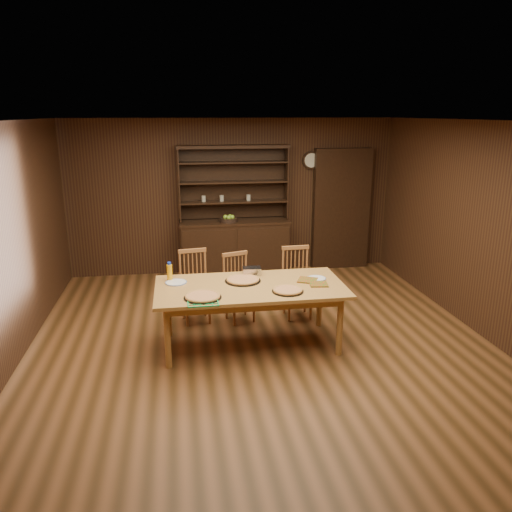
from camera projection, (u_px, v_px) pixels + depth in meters
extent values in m
plane|color=brown|center=(262.00, 344.00, 5.99)|extent=(6.00, 6.00, 0.00)
plane|color=white|center=(263.00, 121.00, 5.27)|extent=(6.00, 6.00, 0.00)
plane|color=#3D2613|center=(232.00, 197.00, 8.48)|extent=(5.50, 0.00, 5.50)
plane|color=#3D2613|center=(353.00, 370.00, 2.79)|extent=(5.50, 0.00, 5.50)
plane|color=#3D2613|center=(4.00, 250.00, 5.22)|extent=(0.00, 6.00, 6.00)
plane|color=#3D2613|center=(485.00, 231.00, 6.05)|extent=(0.00, 6.00, 6.00)
cube|color=black|center=(235.00, 249.00, 8.47)|extent=(1.80, 0.50, 0.90)
cube|color=black|center=(235.00, 222.00, 8.34)|extent=(1.84, 0.52, 0.04)
cube|color=black|center=(233.00, 182.00, 8.38)|extent=(1.80, 0.02, 1.20)
cube|color=black|center=(179.00, 185.00, 8.10)|extent=(0.02, 0.32, 1.20)
cube|color=black|center=(286.00, 182.00, 8.37)|extent=(0.02, 0.32, 1.20)
cube|color=black|center=(233.00, 147.00, 8.07)|extent=(1.84, 0.34, 0.05)
cylinder|color=#9E9A85|center=(204.00, 199.00, 8.23)|extent=(0.07, 0.07, 0.10)
cylinder|color=#9E9A85|center=(222.00, 198.00, 8.27)|extent=(0.07, 0.07, 0.10)
cube|color=black|center=(341.00, 209.00, 8.74)|extent=(1.00, 0.18, 2.10)
cylinder|color=black|center=(311.00, 160.00, 8.48)|extent=(0.30, 0.04, 0.30)
cylinder|color=beige|center=(312.00, 160.00, 8.45)|extent=(0.24, 0.01, 0.24)
cube|color=#B47C3E|center=(250.00, 287.00, 5.79)|extent=(2.19, 1.10, 0.04)
cylinder|color=#B47C3E|center=(167.00, 338.00, 5.36)|extent=(0.07, 0.07, 0.71)
cylinder|color=#B47C3E|center=(168.00, 309.00, 6.15)|extent=(0.07, 0.07, 0.71)
cylinder|color=#B47C3E|center=(340.00, 326.00, 5.65)|extent=(0.07, 0.07, 0.71)
cylinder|color=#B47C3E|center=(319.00, 300.00, 6.44)|extent=(0.07, 0.07, 0.71)
cube|color=#9F6336|center=(196.00, 293.00, 6.56)|extent=(0.44, 0.43, 0.04)
cylinder|color=#9F6336|center=(187.00, 313.00, 6.45)|extent=(0.03, 0.03, 0.38)
cylinder|color=#9F6336|center=(183.00, 305.00, 6.71)|extent=(0.03, 0.03, 0.38)
cylinder|color=#9F6336|center=(210.00, 310.00, 6.54)|extent=(0.03, 0.03, 0.38)
cylinder|color=#9F6336|center=(205.00, 303.00, 6.79)|extent=(0.03, 0.03, 0.38)
cube|color=#9F6336|center=(192.00, 251.00, 6.56)|extent=(0.37, 0.09, 0.05)
cube|color=#9F6336|center=(240.00, 294.00, 6.59)|extent=(0.46, 0.45, 0.04)
cylinder|color=#9F6336|center=(234.00, 313.00, 6.47)|extent=(0.03, 0.03, 0.36)
cylinder|color=#9F6336|center=(226.00, 306.00, 6.70)|extent=(0.03, 0.03, 0.36)
cylinder|color=#9F6336|center=(254.00, 309.00, 6.59)|extent=(0.03, 0.03, 0.36)
cylinder|color=#9F6336|center=(245.00, 303.00, 6.82)|extent=(0.03, 0.03, 0.36)
cube|color=#9F6336|center=(235.00, 254.00, 6.58)|extent=(0.35, 0.14, 0.05)
cube|color=#9F6336|center=(298.00, 289.00, 6.71)|extent=(0.40, 0.38, 0.04)
cylinder|color=#9F6336|center=(289.00, 308.00, 6.61)|extent=(0.03, 0.03, 0.38)
cylinder|color=#9F6336|center=(284.00, 300.00, 6.87)|extent=(0.03, 0.03, 0.38)
cylinder|color=#9F6336|center=(311.00, 306.00, 6.66)|extent=(0.03, 0.03, 0.38)
cylinder|color=#9F6336|center=(305.00, 299.00, 6.93)|extent=(0.03, 0.03, 0.38)
cube|color=#9F6336|center=(295.00, 248.00, 6.71)|extent=(0.37, 0.05, 0.05)
cylinder|color=black|center=(203.00, 297.00, 5.40)|extent=(0.41, 0.41, 0.01)
cylinder|color=tan|center=(203.00, 296.00, 5.40)|extent=(0.38, 0.38, 0.02)
torus|color=#C39246|center=(203.00, 296.00, 5.40)|extent=(0.38, 0.38, 0.03)
cylinder|color=black|center=(288.00, 291.00, 5.59)|extent=(0.35, 0.35, 0.01)
cylinder|color=tan|center=(288.00, 290.00, 5.58)|extent=(0.33, 0.33, 0.02)
torus|color=#C39246|center=(288.00, 290.00, 5.58)|extent=(0.33, 0.33, 0.03)
cylinder|color=black|center=(243.00, 281.00, 5.94)|extent=(0.43, 0.43, 0.01)
cylinder|color=tan|center=(243.00, 280.00, 5.93)|extent=(0.38, 0.38, 0.02)
torus|color=#C39246|center=(243.00, 280.00, 5.93)|extent=(0.39, 0.39, 0.03)
cylinder|color=silver|center=(176.00, 283.00, 5.87)|extent=(0.25, 0.25, 0.01)
torus|color=#35529F|center=(176.00, 282.00, 5.87)|extent=(0.25, 0.25, 0.01)
cylinder|color=silver|center=(316.00, 278.00, 6.01)|extent=(0.23, 0.23, 0.01)
torus|color=#35529F|center=(316.00, 278.00, 6.01)|extent=(0.23, 0.23, 0.01)
cube|color=white|center=(252.00, 271.00, 6.17)|extent=(0.23, 0.18, 0.09)
cylinder|color=#FFAD0D|center=(170.00, 273.00, 5.94)|extent=(0.06, 0.06, 0.20)
cylinder|color=#1532AC|center=(169.00, 263.00, 5.90)|extent=(0.04, 0.04, 0.03)
cube|color=#B12514|center=(319.00, 284.00, 5.81)|extent=(0.23, 0.23, 0.02)
cube|color=#B12514|center=(308.00, 280.00, 5.95)|extent=(0.29, 0.29, 0.02)
cylinder|color=black|center=(228.00, 220.00, 8.26)|extent=(0.30, 0.30, 0.06)
sphere|color=#97C634|center=(225.00, 217.00, 8.24)|extent=(0.08, 0.08, 0.08)
sphere|color=#97C634|center=(230.00, 216.00, 8.28)|extent=(0.08, 0.08, 0.08)
sphere|color=#97C634|center=(229.00, 217.00, 8.20)|extent=(0.08, 0.08, 0.08)
sphere|color=#97C634|center=(232.00, 217.00, 8.24)|extent=(0.08, 0.08, 0.08)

